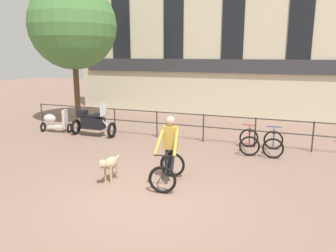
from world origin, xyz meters
The scene contains 10 objects.
ground_plane centered at (0.00, 0.00, 0.00)m, with size 60.00×60.00×0.00m, color #846656.
canal_railing centered at (0.00, 5.20, 0.71)m, with size 15.05×0.05×1.05m.
building_facade centered at (0.00, 10.99, 4.23)m, with size 18.00×0.72×8.50m.
cyclist_with_bike centered at (0.18, 1.03, 0.76)m, with size 0.83×1.25×1.70m.
dog centered at (-1.26, 0.54, 0.48)m, with size 0.30×0.91×0.68m.
parked_motorcycle centered at (-4.35, 4.50, 0.56)m, with size 1.78×0.67×1.35m.
parked_bicycle_near_lamp centered at (1.76, 4.54, 0.36)m, with size 0.81×1.19×0.86m.
parked_bicycle_mid_left centered at (2.54, 4.54, 0.36)m, with size 0.71×1.14×0.86m.
parked_scooter centered at (-6.21, 4.50, 0.46)m, with size 1.33×0.63×0.96m.
tree_canalside_left centered at (-6.51, 6.54, 4.46)m, with size 3.94×3.94×6.43m.
Camera 1 is at (2.95, -6.37, 3.25)m, focal length 35.00 mm.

